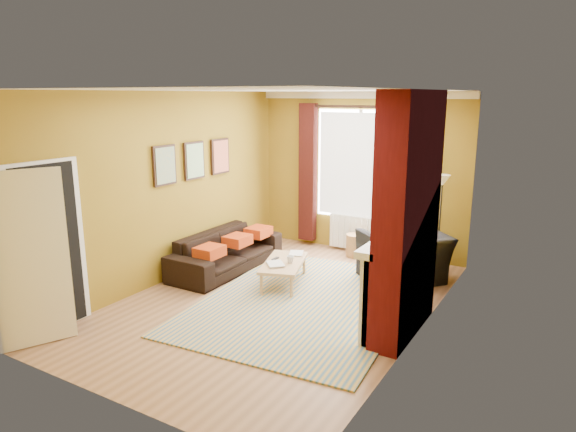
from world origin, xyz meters
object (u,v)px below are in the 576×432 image
(sofa, at_px, (226,251))
(wicker_stool, at_px, (355,245))
(coffee_table, at_px, (284,264))
(floor_lamp, at_px, (442,196))
(armchair, at_px, (404,257))

(sofa, distance_m, wicker_stool, 2.26)
(coffee_table, xyz_separation_m, floor_lamp, (1.82, 1.63, 0.92))
(sofa, height_order, coffee_table, sofa)
(coffee_table, bearing_deg, sofa, 155.35)
(coffee_table, bearing_deg, floor_lamp, 23.19)
(sofa, relative_size, floor_lamp, 1.34)
(sofa, bearing_deg, armchair, -70.65)
(coffee_table, bearing_deg, wicker_stool, 60.19)
(sofa, height_order, wicker_stool, sofa)
(floor_lamp, bearing_deg, wicker_stool, 172.97)
(armchair, xyz_separation_m, floor_lamp, (0.35, 0.58, 0.87))
(wicker_stool, bearing_deg, armchair, -34.46)
(wicker_stool, height_order, floor_lamp, floor_lamp)
(sofa, distance_m, floor_lamp, 3.46)
(wicker_stool, bearing_deg, sofa, -131.84)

